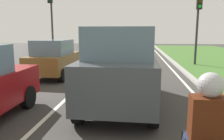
{
  "coord_description": "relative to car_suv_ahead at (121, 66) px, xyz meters",
  "views": [
    {
      "loc": [
        1.58,
        2.76,
        2.17
      ],
      "look_at": [
        0.95,
        8.38,
        1.2
      ],
      "focal_mm": 36.06,
      "sensor_mm": 36.0,
      "label": 1
    }
  ],
  "objects": [
    {
      "name": "car_suv_ahead",
      "position": [
        0.0,
        0.0,
        0.0
      ],
      "size": [
        2.03,
        4.53,
        2.28
      ],
      "rotation": [
        0.0,
        0.0,
        -0.02
      ],
      "color": "#474C51",
      "rests_on": "ground"
    },
    {
      "name": "rider_person",
      "position": [
        1.24,
        -4.02,
        0.02
      ],
      "size": [
        0.51,
        0.41,
        1.16
      ],
      "rotation": [
        0.0,
        0.0,
        -0.03
      ],
      "color": "#4C1E0C",
      "rests_on": "ground"
    },
    {
      "name": "traffic_light_near_right",
      "position": [
        4.21,
        8.44,
        1.97
      ],
      "size": [
        0.32,
        0.5,
        4.56
      ],
      "color": "#2D2D2D",
      "rests_on": "ground"
    },
    {
      "name": "lane_line_center",
      "position": [
        -1.82,
        4.77,
        -1.16
      ],
      "size": [
        0.12,
        32.0,
        0.01
      ],
      "primitive_type": "cube",
      "color": "silver",
      "rests_on": "ground"
    },
    {
      "name": "car_hatchback_far",
      "position": [
        -3.51,
        3.98,
        -0.28
      ],
      "size": [
        1.77,
        3.72,
        1.78
      ],
      "rotation": [
        0.0,
        0.0,
        -0.01
      ],
      "color": "brown",
      "rests_on": "ground"
    },
    {
      "name": "lane_line_right_edge",
      "position": [
        2.48,
        4.77,
        -1.16
      ],
      "size": [
        0.12,
        32.0,
        0.01
      ],
      "primitive_type": "cube",
      "color": "silver",
      "rests_on": "ground"
    },
    {
      "name": "ground_plane",
      "position": [
        -1.12,
        4.77,
        -1.17
      ],
      "size": [
        60.0,
        60.0,
        0.0
      ],
      "primitive_type": "plane",
      "color": "#383533"
    },
    {
      "name": "curb_right",
      "position": [
        2.98,
        4.77,
        -1.11
      ],
      "size": [
        0.24,
        48.0,
        0.12
      ],
      "primitive_type": "cube",
      "color": "#9E9B93",
      "rests_on": "ground"
    },
    {
      "name": "traffic_light_overhead_left",
      "position": [
        -6.07,
        10.36,
        2.47
      ],
      "size": [
        0.32,
        0.5,
        5.38
      ],
      "color": "#2D2D2D",
      "rests_on": "ground"
    }
  ]
}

